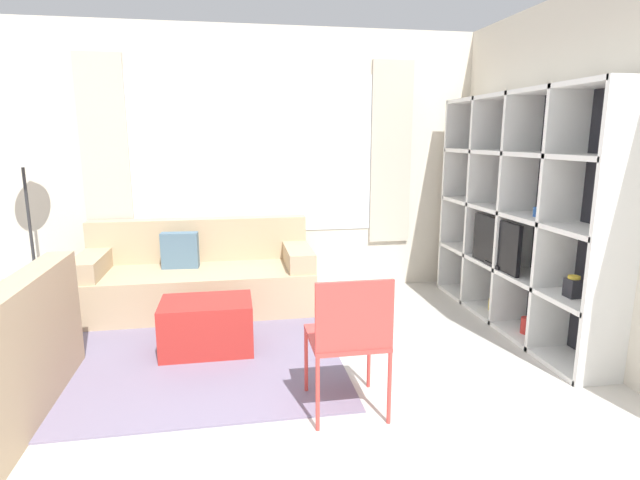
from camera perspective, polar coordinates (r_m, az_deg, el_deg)
name	(u,v)px	position (r m, az deg, el deg)	size (l,w,h in m)	color
wall_back	(255,163)	(5.23, -7.44, 8.67)	(5.81, 0.11, 2.70)	beige
wall_right	(567,173)	(4.37, 26.39, 6.89)	(0.07, 4.53, 2.70)	beige
area_rug	(135,361)	(4.02, -20.42, -12.87)	(2.99, 1.92, 0.01)	slate
shelving_unit	(520,215)	(4.56, 21.89, 2.72)	(0.36, 2.29, 1.99)	#232328
couch_main	(199,278)	(4.94, -13.61, -4.26)	(2.12, 0.88, 0.83)	tan
ottoman	(207,326)	(3.98, -12.78, -9.55)	(0.69, 0.47, 0.40)	#A82823
floor_lamp	(22,164)	(5.25, -30.87, 7.47)	(0.32, 0.32, 1.63)	black
folding_chair	(349,333)	(2.93, 3.37, -10.55)	(0.44, 0.46, 0.86)	#CC3D38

